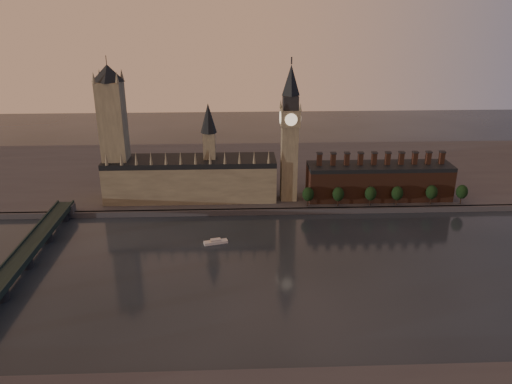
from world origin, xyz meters
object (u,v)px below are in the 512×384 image
westminster_bridge (11,274)px  victoria_tower (113,129)px  big_ben (290,132)px  river_boat (216,242)px

westminster_bridge → victoria_tower: bearing=73.4°
big_ben → river_boat: size_ratio=6.68×
victoria_tower → river_boat: bearing=-43.0°
big_ben → westminster_bridge: size_ratio=0.54×
big_ben → westminster_bridge: 205.83m
victoria_tower → westminster_bridge: (-35.00, -117.70, -51.65)m
victoria_tower → river_boat: victoria_tower is taller
victoria_tower → westminster_bridge: 133.21m
victoria_tower → big_ben: 130.12m
victoria_tower → big_ben: bearing=-2.2°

